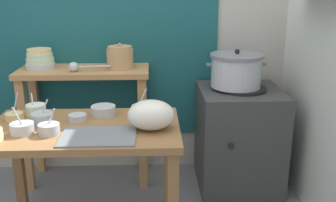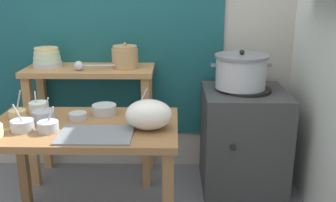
% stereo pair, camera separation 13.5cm
% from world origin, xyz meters
% --- Properties ---
extents(wall_back, '(4.40, 0.12, 2.60)m').
position_xyz_m(wall_back, '(0.08, 1.10, 1.30)').
color(wall_back, '#B2ADA3').
rests_on(wall_back, ground).
extents(prep_table, '(1.10, 0.66, 0.72)m').
position_xyz_m(prep_table, '(-0.11, 0.09, 0.61)').
color(prep_table, olive).
rests_on(prep_table, ground).
extents(back_shelf_table, '(0.96, 0.40, 0.90)m').
position_xyz_m(back_shelf_table, '(-0.22, 0.83, 0.68)').
color(back_shelf_table, '#B27F4C').
rests_on(back_shelf_table, ground).
extents(stove_block, '(0.60, 0.61, 0.78)m').
position_xyz_m(stove_block, '(0.93, 0.70, 0.38)').
color(stove_block, '#383838').
rests_on(stove_block, ground).
extents(steamer_pot, '(0.43, 0.38, 0.28)m').
position_xyz_m(steamer_pot, '(0.89, 0.72, 0.90)').
color(steamer_pot, '#B7BABF').
rests_on(steamer_pot, stove_block).
extents(clay_pot, '(0.20, 0.20, 0.19)m').
position_xyz_m(clay_pot, '(0.05, 0.83, 0.98)').
color(clay_pot, tan).
rests_on(clay_pot, back_shelf_table).
extents(bowl_stack_enamel, '(0.21, 0.21, 0.15)m').
position_xyz_m(bowl_stack_enamel, '(-0.54, 0.85, 0.97)').
color(bowl_stack_enamel, '#B7BABF').
rests_on(bowl_stack_enamel, back_shelf_table).
extents(ladle, '(0.29, 0.07, 0.07)m').
position_xyz_m(ladle, '(-0.26, 0.73, 0.94)').
color(ladle, '#B7BABF').
rests_on(ladle, back_shelf_table).
extents(serving_tray, '(0.40, 0.28, 0.01)m').
position_xyz_m(serving_tray, '(-0.01, -0.08, 0.72)').
color(serving_tray, slate).
rests_on(serving_tray, prep_table).
extents(plastic_bag, '(0.26, 0.21, 0.17)m').
position_xyz_m(plastic_bag, '(0.27, 0.03, 0.81)').
color(plastic_bag, silver).
rests_on(plastic_bag, prep_table).
extents(prep_bowl_0, '(0.15, 0.15, 0.06)m').
position_xyz_m(prep_bowl_0, '(-0.02, 0.28, 0.75)').
color(prep_bowl_0, '#B7BABF').
rests_on(prep_bowl_0, prep_table).
extents(prep_bowl_1, '(0.12, 0.12, 0.17)m').
position_xyz_m(prep_bowl_1, '(0.21, 0.28, 0.75)').
color(prep_bowl_1, '#B7BABF').
rests_on(prep_bowl_1, prep_table).
extents(prep_bowl_2, '(0.11, 0.11, 0.04)m').
position_xyz_m(prep_bowl_2, '(-0.17, 0.19, 0.74)').
color(prep_bowl_2, '#B7BABF').
rests_on(prep_bowl_2, prep_table).
extents(prep_bowl_3, '(0.13, 0.13, 0.16)m').
position_xyz_m(prep_bowl_3, '(-0.43, -0.01, 0.75)').
color(prep_bowl_3, '#B7BABF').
rests_on(prep_bowl_3, prep_table).
extents(prep_bowl_4, '(0.12, 0.12, 0.14)m').
position_xyz_m(prep_bowl_4, '(-0.44, 0.30, 0.76)').
color(prep_bowl_4, silver).
rests_on(prep_bowl_4, prep_table).
extents(prep_bowl_5, '(0.12, 0.12, 0.15)m').
position_xyz_m(prep_bowl_5, '(-0.28, -0.02, 0.75)').
color(prep_bowl_5, '#B7BABF').
rests_on(prep_bowl_5, prep_table).
extents(prep_bowl_6, '(0.10, 0.10, 0.17)m').
position_xyz_m(prep_bowl_6, '(-0.54, 0.21, 0.75)').
color(prep_bowl_6, '#E5C684').
rests_on(prep_bowl_6, prep_table).
extents(prep_bowl_7, '(0.13, 0.13, 0.15)m').
position_xyz_m(prep_bowl_7, '(-0.36, 0.13, 0.76)').
color(prep_bowl_7, '#B7BABF').
rests_on(prep_bowl_7, prep_table).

